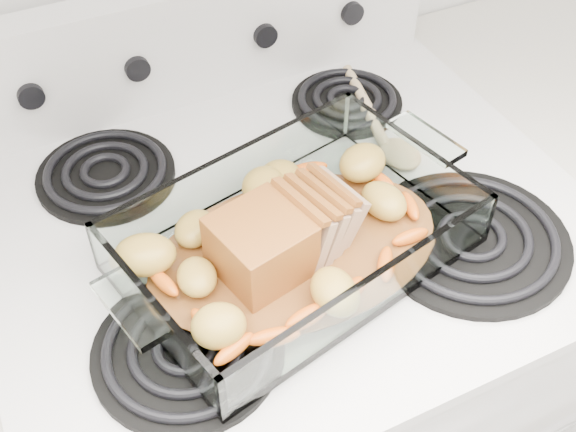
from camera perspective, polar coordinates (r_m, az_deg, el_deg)
name	(u,v)px	position (r m, az deg, el deg)	size (l,w,h in m)	color
electric_range	(282,389)	(1.31, -0.48, -13.48)	(0.78, 0.70, 1.12)	silver
counter_right	(572,269)	(1.61, 21.50, -3.94)	(0.58, 0.68, 0.93)	silver
baking_dish	(295,243)	(0.87, 0.57, -2.12)	(0.40, 0.26, 0.08)	white
pork_roast	(275,235)	(0.84, -1.01, -1.50)	(0.18, 0.10, 0.08)	#984A18
roast_vegetables	(280,221)	(0.89, -0.64, -0.40)	(0.34, 0.19, 0.04)	#F65917
wooden_spoon	(386,131)	(1.07, 7.76, 6.66)	(0.07, 0.25, 0.02)	#C8B487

